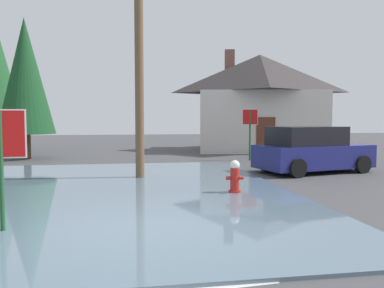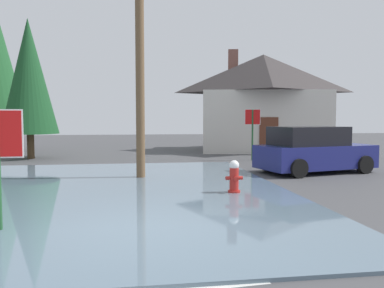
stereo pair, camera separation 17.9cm
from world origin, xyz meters
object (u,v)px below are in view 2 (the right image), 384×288
(fire_hydrant, at_px, (234,178))
(house, at_px, (263,101))
(stop_sign_far, at_px, (253,124))
(parked_car, at_px, (313,151))
(utility_pole, at_px, (140,29))
(pine_tree_tall_left, at_px, (29,76))

(fire_hydrant, distance_m, house, 14.49)
(fire_hydrant, distance_m, stop_sign_far, 8.46)
(stop_sign_far, xyz_separation_m, parked_car, (0.96, -4.25, -0.90))
(fire_hydrant, bearing_deg, parked_car, 42.92)
(fire_hydrant, xyz_separation_m, utility_pole, (-2.32, 3.03, 4.36))
(stop_sign_far, xyz_separation_m, pine_tree_tall_left, (-10.34, 2.45, 2.26))
(stop_sign_far, relative_size, parked_car, 0.53)
(utility_pole, bearing_deg, pine_tree_tall_left, 125.13)
(utility_pole, distance_m, parked_car, 7.39)
(stop_sign_far, relative_size, pine_tree_tall_left, 0.35)
(house, relative_size, parked_car, 1.93)
(fire_hydrant, bearing_deg, house, 68.56)
(utility_pole, distance_m, pine_tree_tall_left, 8.93)
(house, distance_m, parked_car, 10.02)
(stop_sign_far, relative_size, house, 0.27)
(fire_hydrant, height_order, stop_sign_far, stop_sign_far)
(utility_pole, height_order, parked_car, utility_pole)
(house, height_order, pine_tree_tall_left, pine_tree_tall_left)
(stop_sign_far, bearing_deg, parked_car, -77.27)
(house, distance_m, pine_tree_tall_left, 13.03)
(parked_car, bearing_deg, pine_tree_tall_left, 149.34)
(utility_pole, relative_size, house, 1.07)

